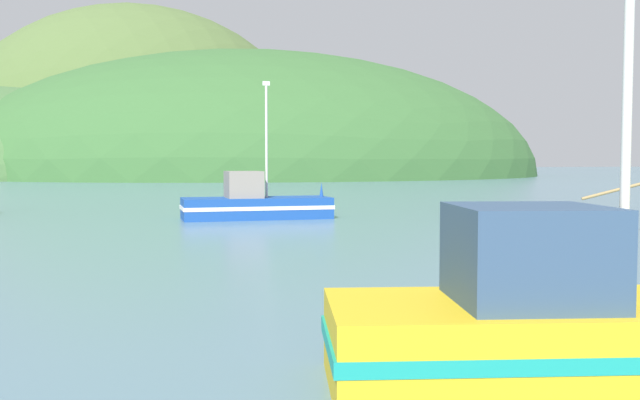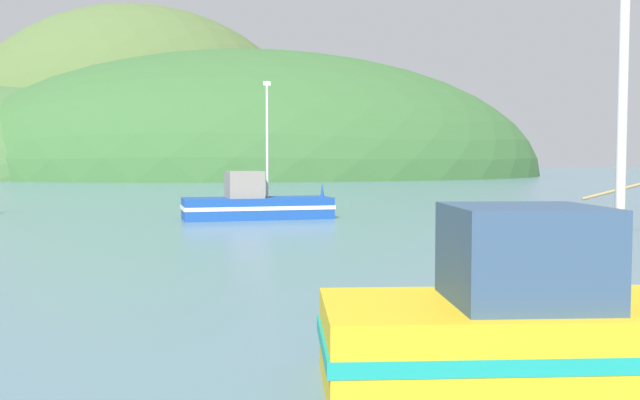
% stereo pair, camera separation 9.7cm
% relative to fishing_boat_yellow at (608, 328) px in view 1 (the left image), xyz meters
% --- Properties ---
extents(hill_far_left, '(112.46, 89.97, 47.59)m').
position_rel_fishing_boat_yellow_xyz_m(hill_far_left, '(22.93, 126.01, -0.73)').
color(hill_far_left, '#386633').
rests_on(hill_far_left, ground).
extents(hill_mid_left, '(105.35, 84.28, 93.58)m').
position_rel_fishing_boat_yellow_xyz_m(hill_mid_left, '(3.53, 196.17, -0.73)').
color(hill_mid_left, '#516B38').
rests_on(hill_mid_left, ground).
extents(fishing_boat_yellow, '(7.74, 3.98, 6.14)m').
position_rel_fishing_boat_yellow_xyz_m(fishing_boat_yellow, '(0.00, 0.00, 0.00)').
color(fishing_boat_yellow, gold).
rests_on(fishing_boat_yellow, ground).
extents(fishing_boat_blue, '(7.36, 2.81, 6.72)m').
position_rel_fishing_boat_yellow_xyz_m(fishing_boat_blue, '(1.01, 26.01, -0.00)').
color(fishing_boat_blue, '#19479E').
rests_on(fishing_boat_blue, ground).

